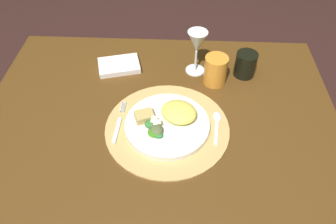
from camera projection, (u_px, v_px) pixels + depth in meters
name	position (u px, v px, depth m)	size (l,w,h in m)	color
ground_plane	(162.00, 213.00, 1.58)	(6.00, 6.00, 0.00)	#311A18
dining_table	(160.00, 140.00, 1.16)	(1.15, 0.81, 0.73)	#4E3012
placemat	(167.00, 128.00, 0.99)	(0.38, 0.38, 0.01)	tan
dinner_plate	(167.00, 125.00, 0.98)	(0.26, 0.26, 0.02)	silver
pasta_serving	(179.00, 112.00, 0.98)	(0.11, 0.10, 0.04)	#DFD356
salad_greens	(155.00, 130.00, 0.94)	(0.07, 0.08, 0.03)	#515B36
bread_piece	(144.00, 116.00, 0.98)	(0.06, 0.04, 0.02)	tan
fork	(119.00, 124.00, 0.99)	(0.02, 0.17, 0.00)	silver
spoon	(217.00, 122.00, 1.00)	(0.03, 0.14, 0.01)	silver
napkin	(119.00, 65.00, 1.19)	(0.15, 0.10, 0.02)	white
wine_glass	(197.00, 44.00, 1.10)	(0.07, 0.07, 0.16)	silver
amber_tumbler	(215.00, 70.00, 1.10)	(0.08, 0.08, 0.10)	orange
dark_tumbler	(245.00, 64.00, 1.14)	(0.08, 0.08, 0.09)	black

